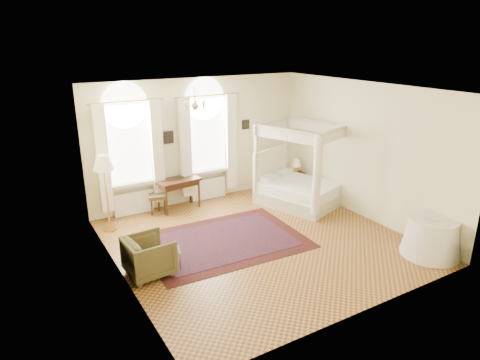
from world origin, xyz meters
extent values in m
plane|color=#A06C2E|center=(0.00, 0.00, 0.00)|extent=(6.00, 6.00, 0.00)
plane|color=#F1E9B8|center=(0.00, 3.00, 1.65)|extent=(6.00, 0.00, 6.00)
plane|color=#F1E9B8|center=(0.00, -3.00, 1.65)|extent=(6.00, 0.00, 6.00)
plane|color=#F1E9B8|center=(-3.00, 0.00, 1.65)|extent=(0.00, 6.00, 6.00)
plane|color=#F1E9B8|center=(3.00, 0.00, 1.65)|extent=(0.00, 6.00, 6.00)
plane|color=white|center=(0.00, 0.00, 3.30)|extent=(6.00, 6.00, 0.00)
cube|color=silver|center=(-1.90, 2.97, 1.80)|extent=(1.10, 0.04, 1.90)
cylinder|color=silver|center=(-1.90, 2.97, 2.75)|extent=(1.10, 0.04, 1.10)
cube|color=white|center=(-1.90, 2.88, 0.81)|extent=(1.32, 0.24, 0.08)
cube|color=white|center=(-2.57, 2.80, 1.55)|extent=(0.28, 0.14, 2.60)
cube|color=white|center=(-1.23, 2.80, 1.55)|extent=(0.28, 0.14, 2.60)
cube|color=white|center=(-1.90, 2.90, 0.30)|extent=(1.00, 0.12, 0.58)
cube|color=silver|center=(0.20, 2.97, 1.80)|extent=(1.10, 0.04, 1.90)
cylinder|color=silver|center=(0.20, 2.97, 2.75)|extent=(1.10, 0.04, 1.10)
cube|color=white|center=(0.20, 2.88, 0.81)|extent=(1.32, 0.24, 0.08)
cube|color=white|center=(-0.47, 2.80, 1.55)|extent=(0.28, 0.14, 2.60)
cube|color=white|center=(0.87, 2.80, 1.55)|extent=(0.28, 0.14, 2.60)
cube|color=white|center=(0.20, 2.90, 0.30)|extent=(1.00, 0.12, 0.58)
cylinder|color=#AE873A|center=(-0.90, 1.20, 3.10)|extent=(0.02, 0.02, 0.40)
sphere|color=#AE873A|center=(-0.90, 1.20, 2.88)|extent=(0.16, 0.16, 0.16)
sphere|color=beige|center=(-0.68, 1.20, 2.95)|extent=(0.07, 0.07, 0.07)
sphere|color=beige|center=(-0.79, 1.39, 2.95)|extent=(0.07, 0.07, 0.07)
sphere|color=beige|center=(-1.01, 1.39, 2.95)|extent=(0.07, 0.07, 0.07)
sphere|color=beige|center=(-1.12, 1.20, 2.95)|extent=(0.07, 0.07, 0.07)
sphere|color=beige|center=(-1.01, 1.01, 2.95)|extent=(0.07, 0.07, 0.07)
sphere|color=beige|center=(-0.79, 1.01, 2.95)|extent=(0.07, 0.07, 0.07)
cube|color=black|center=(-0.85, 2.97, 1.85)|extent=(0.26, 0.03, 0.32)
cube|color=black|center=(1.45, 2.97, 1.95)|extent=(0.22, 0.03, 0.26)
cube|color=#BBBC99|center=(2.13, 1.34, 0.17)|extent=(2.14, 2.36, 0.33)
cube|color=silver|center=(2.13, 1.34, 0.46)|extent=(2.02, 2.24, 0.26)
cube|color=white|center=(1.82, 2.22, 0.83)|extent=(1.50, 0.61, 1.11)
cube|color=#BBBC99|center=(1.14, 1.95, 1.06)|extent=(0.11, 0.11, 2.12)
cube|color=#BBBC99|center=(2.51, 2.45, 1.06)|extent=(0.11, 0.11, 2.12)
cube|color=#BBBC99|center=(1.76, 0.23, 1.06)|extent=(0.11, 0.11, 2.12)
cube|color=#BBBC99|center=(3.13, 0.73, 1.06)|extent=(0.11, 0.11, 2.12)
cube|color=#BBBC99|center=(1.82, 2.20, 2.12)|extent=(1.50, 0.61, 0.07)
cube|color=#BBBC99|center=(2.45, 0.48, 2.12)|extent=(1.50, 0.61, 0.07)
cube|color=#BBBC99|center=(1.45, 1.09, 2.12)|extent=(0.73, 1.85, 0.07)
cube|color=#BBBC99|center=(2.82, 1.59, 2.12)|extent=(0.73, 1.85, 0.07)
cube|color=white|center=(1.82, 2.20, 1.99)|extent=(1.54, 0.59, 0.26)
cube|color=white|center=(2.45, 0.48, 1.99)|extent=(1.54, 0.59, 0.26)
cube|color=white|center=(1.45, 1.09, 1.99)|extent=(0.72, 1.89, 0.26)
cube|color=white|center=(2.82, 1.59, 1.99)|extent=(0.72, 1.89, 0.26)
cylinder|color=white|center=(1.76, 0.23, 1.15)|extent=(0.20, 0.20, 1.94)
cylinder|color=white|center=(3.13, 0.73, 1.15)|extent=(0.20, 0.20, 1.94)
cube|color=#3A220F|center=(2.70, 2.15, 0.28)|extent=(0.45, 0.42, 0.56)
cylinder|color=#AE873A|center=(2.69, 2.20, 0.66)|extent=(0.11, 0.11, 0.19)
cone|color=beige|center=(2.69, 2.20, 0.85)|extent=(0.27, 0.27, 0.21)
cube|color=#3A220F|center=(-0.79, 2.62, 0.78)|extent=(1.15, 0.70, 0.07)
cube|color=#3A220F|center=(-0.79, 2.62, 0.68)|extent=(1.03, 0.58, 0.11)
cylinder|color=#3A220F|center=(-1.29, 2.78, 0.38)|extent=(0.05, 0.05, 0.76)
cylinder|color=#3A220F|center=(-0.34, 2.90, 0.38)|extent=(0.05, 0.05, 0.76)
cylinder|color=#3A220F|center=(-1.23, 2.34, 0.38)|extent=(0.05, 0.05, 0.76)
cylinder|color=#3A220F|center=(-0.28, 2.46, 0.38)|extent=(0.05, 0.05, 0.76)
imported|color=black|center=(-0.76, 2.72, 0.83)|extent=(0.37, 0.27, 0.03)
cube|color=#493B1F|center=(-1.35, 2.66, 0.45)|extent=(0.55, 0.55, 0.09)
cylinder|color=#3A220F|center=(-1.55, 2.56, 0.20)|extent=(0.04, 0.04, 0.41)
cylinder|color=#3A220F|center=(-1.25, 2.45, 0.20)|extent=(0.04, 0.04, 0.41)
cylinder|color=#3A220F|center=(-1.45, 2.86, 0.20)|extent=(0.04, 0.04, 0.41)
cylinder|color=#3A220F|center=(-1.14, 2.76, 0.20)|extent=(0.04, 0.04, 0.41)
imported|color=#453C1D|center=(-2.54, -0.11, 0.38)|extent=(0.89, 0.87, 0.76)
cube|color=white|center=(-2.18, -0.07, 0.36)|extent=(0.61, 0.48, 0.02)
cylinder|color=#AE873A|center=(-2.44, -0.17, 0.18)|extent=(0.02, 0.02, 0.36)
cylinder|color=#AE873A|center=(-1.98, -0.27, 0.18)|extent=(0.02, 0.02, 0.36)
cylinder|color=#AE873A|center=(-2.37, 0.13, 0.18)|extent=(0.02, 0.02, 0.36)
cylinder|color=#AE873A|center=(-1.92, 0.03, 0.18)|extent=(0.02, 0.02, 0.36)
cylinder|color=#AE873A|center=(-2.68, 2.26, 0.02)|extent=(0.32, 0.32, 0.03)
cylinder|color=#AE873A|center=(-2.68, 2.26, 0.79)|extent=(0.04, 0.04, 1.58)
cone|color=beige|center=(-2.68, 2.26, 1.63)|extent=(0.46, 0.46, 0.34)
cube|color=#3F130F|center=(-0.68, 0.39, 0.00)|extent=(3.56, 2.63, 0.01)
cube|color=black|center=(-0.68, 0.39, 0.01)|extent=(3.00, 2.07, 0.01)
cone|color=white|center=(2.70, -2.30, 0.38)|extent=(1.18, 1.18, 0.76)
cylinder|color=white|center=(2.70, -2.30, 0.78)|extent=(0.96, 0.96, 0.04)
imported|color=black|center=(2.56, -2.31, 0.81)|extent=(0.27, 0.32, 0.03)
camera|label=1|loc=(-4.68, -7.12, 4.28)|focal=32.00mm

